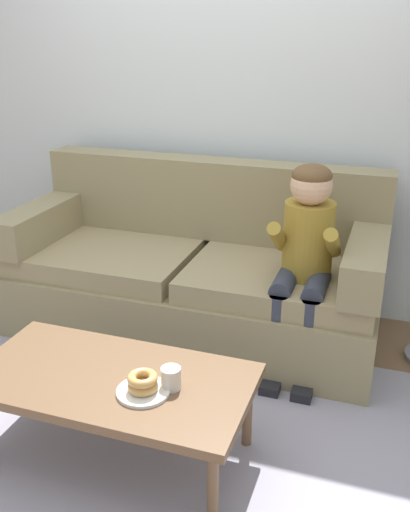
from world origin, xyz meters
TOP-DOWN VIEW (x-y plane):
  - ground at (0.00, 0.00)m, footprint 10.00×10.00m
  - wall_back at (0.00, 1.40)m, footprint 8.00×0.10m
  - area_rug at (0.00, -0.25)m, footprint 2.87×1.95m
  - couch at (0.02, 0.85)m, footprint 2.13×0.90m
  - coffee_table at (0.07, -0.33)m, footprint 1.16×0.60m
  - person_child at (0.68, 0.64)m, footprint 0.34×0.58m
  - plate at (0.25, -0.39)m, footprint 0.21×0.21m
  - donut at (0.25, -0.39)m, footprint 0.16×0.16m
  - donut_second at (0.25, -0.39)m, footprint 0.13×0.13m
  - mug at (0.34, -0.32)m, footprint 0.08×0.08m
  - toy_controller at (-0.63, 0.08)m, footprint 0.23×0.09m

SIDE VIEW (x-z plane):
  - ground at x=0.00m, z-range 0.00..0.00m
  - area_rug at x=0.00m, z-range 0.00..0.01m
  - toy_controller at x=-0.63m, z-range 0.00..0.05m
  - couch at x=0.02m, z-range -0.14..0.84m
  - coffee_table at x=0.07m, z-range 0.16..0.56m
  - plate at x=0.25m, z-range 0.40..0.41m
  - donut at x=0.25m, z-range 0.41..0.45m
  - mug at x=0.34m, z-range 0.40..0.49m
  - donut_second at x=0.25m, z-range 0.45..0.48m
  - person_child at x=0.68m, z-range 0.12..1.22m
  - wall_back at x=0.00m, z-range 0.00..2.80m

